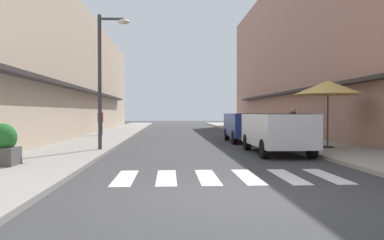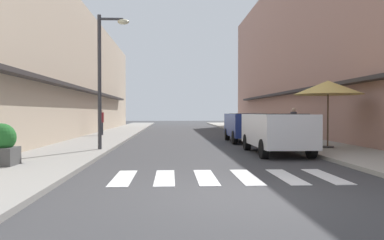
% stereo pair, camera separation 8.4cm
% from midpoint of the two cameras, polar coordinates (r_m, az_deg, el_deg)
% --- Properties ---
extents(ground_plane, '(92.49, 92.49, 0.00)m').
position_cam_midpoint_polar(ground_plane, '(23.81, 0.10, -2.53)').
color(ground_plane, '#38383A').
extents(sidewalk_left, '(2.91, 58.86, 0.12)m').
position_cam_midpoint_polar(sidewalk_left, '(24.06, -12.01, -2.37)').
color(sidewalk_left, gray).
rests_on(sidewalk_left, ground_plane).
extents(sidewalk_right, '(2.91, 58.86, 0.12)m').
position_cam_midpoint_polar(sidewalk_right, '(24.61, 11.93, -2.29)').
color(sidewalk_right, '#9E998E').
rests_on(sidewalk_right, ground_plane).
extents(building_row_left, '(5.50, 39.84, 8.05)m').
position_cam_midpoint_polar(building_row_left, '(26.11, -20.31, 6.56)').
color(building_row_left, '#C6B299').
rests_on(building_row_left, ground_plane).
extents(building_row_right, '(5.50, 39.84, 11.51)m').
position_cam_midpoint_polar(building_row_right, '(27.22, 19.55, 10.01)').
color(building_row_right, '#A87A6B').
rests_on(building_row_right, ground_plane).
extents(crosswalk, '(5.20, 2.20, 0.01)m').
position_cam_midpoint_polar(crosswalk, '(9.14, 5.30, -8.38)').
color(crosswalk, silver).
rests_on(crosswalk, ground_plane).
extents(parked_car_near, '(1.82, 4.30, 1.47)m').
position_cam_midpoint_polar(parked_car_near, '(14.38, 12.51, -1.26)').
color(parked_car_near, silver).
rests_on(parked_car_near, ground_plane).
extents(parked_car_mid, '(1.86, 4.17, 1.47)m').
position_cam_midpoint_polar(parked_car_mid, '(19.84, 8.15, -0.60)').
color(parked_car_mid, navy).
rests_on(parked_car_mid, ground_plane).
extents(street_lamp, '(1.19, 0.28, 5.08)m').
position_cam_midpoint_polar(street_lamp, '(15.10, -12.60, 7.67)').
color(street_lamp, '#38383D').
rests_on(street_lamp, sidewalk_left).
extents(cafe_umbrella, '(2.68, 2.68, 2.65)m').
position_cam_midpoint_polar(cafe_umbrella, '(16.22, 19.56, 4.50)').
color(cafe_umbrella, '#262626').
rests_on(cafe_umbrella, sidewalk_right).
extents(planter_corner, '(0.75, 0.75, 1.11)m').
position_cam_midpoint_polar(planter_corner, '(11.35, -26.10, -3.29)').
color(planter_corner, '#4C4C4C').
rests_on(planter_corner, sidewalk_left).
extents(pedestrian_walking_near, '(0.34, 0.34, 1.64)m').
position_cam_midpoint_polar(pedestrian_walking_near, '(21.49, 14.87, -0.33)').
color(pedestrian_walking_near, '#282B33').
rests_on(pedestrian_walking_near, sidewalk_right).
extents(pedestrian_walking_far, '(0.34, 0.34, 1.61)m').
position_cam_midpoint_polar(pedestrian_walking_far, '(24.51, -13.18, -0.20)').
color(pedestrian_walking_far, '#282B33').
rests_on(pedestrian_walking_far, sidewalk_left).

